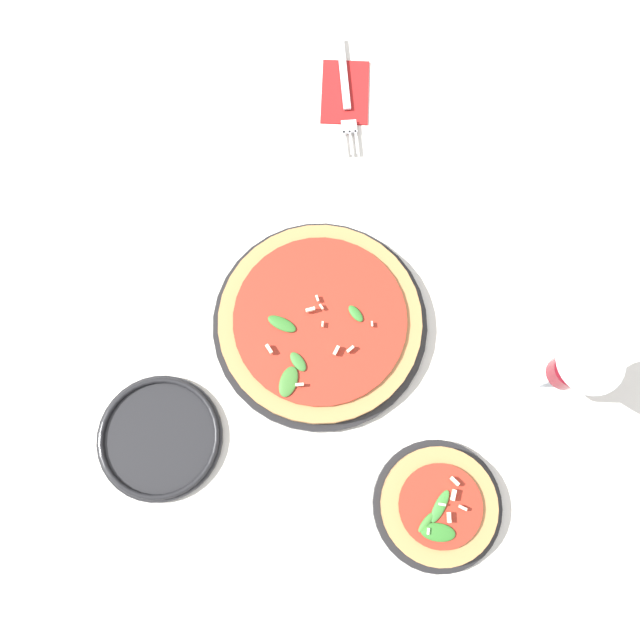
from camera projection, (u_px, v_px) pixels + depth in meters
name	position (u px, v px, depth m)	size (l,w,h in m)	color
ground_plane	(295.00, 317.00, 0.91)	(6.00, 6.00, 0.00)	silver
pizza_arugula_main	(320.00, 322.00, 0.89)	(0.31, 0.31, 0.05)	black
pizza_personal_side	(438.00, 506.00, 0.83)	(0.17, 0.17, 0.05)	black
wine_glass	(573.00, 369.00, 0.76)	(0.08, 0.08, 0.18)	white
napkin	(345.00, 92.00, 1.00)	(0.12, 0.08, 0.01)	#B21E1E
fork	(346.00, 94.00, 0.99)	(0.21, 0.05, 0.00)	silver
side_plate_white	(160.00, 438.00, 0.86)	(0.17, 0.17, 0.02)	black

